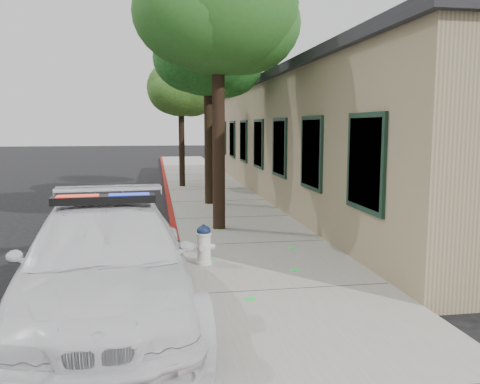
% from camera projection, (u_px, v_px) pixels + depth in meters
% --- Properties ---
extents(ground, '(120.00, 120.00, 0.00)m').
position_uv_depth(ground, '(182.00, 305.00, 7.24)').
color(ground, black).
rests_on(ground, ground).
extents(sidewalk, '(3.20, 60.00, 0.15)m').
position_uv_depth(sidewalk, '(252.00, 246.00, 10.42)').
color(sidewalk, gray).
rests_on(sidewalk, ground).
extents(red_curb, '(0.14, 60.00, 0.16)m').
position_uv_depth(red_curb, '(177.00, 249.00, 10.17)').
color(red_curb, maroon).
rests_on(red_curb, ground).
extents(clapboard_building, '(7.30, 20.89, 4.24)m').
position_uv_depth(clapboard_building, '(367.00, 139.00, 16.86)').
color(clapboard_building, tan).
rests_on(clapboard_building, ground).
extents(police_car, '(2.54, 5.52, 1.68)m').
position_uv_depth(police_car, '(106.00, 263.00, 6.57)').
color(police_car, silver).
rests_on(police_car, ground).
extents(fire_hydrant, '(0.40, 0.35, 0.70)m').
position_uv_depth(fire_hydrant, '(204.00, 244.00, 8.79)').
color(fire_hydrant, white).
rests_on(fire_hydrant, sidewalk).
extents(street_tree_near, '(3.87, 3.62, 6.63)m').
position_uv_depth(street_tree_near, '(218.00, 12.00, 11.23)').
color(street_tree_near, black).
rests_on(street_tree_near, sidewalk).
extents(street_tree_mid, '(3.40, 3.12, 5.96)m').
position_uv_depth(street_tree_mid, '(208.00, 57.00, 15.19)').
color(street_tree_mid, black).
rests_on(street_tree_mid, sidewalk).
extents(street_tree_far, '(2.77, 2.71, 5.05)m').
position_uv_depth(street_tree_far, '(182.00, 91.00, 19.77)').
color(street_tree_far, black).
rests_on(street_tree_far, sidewalk).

